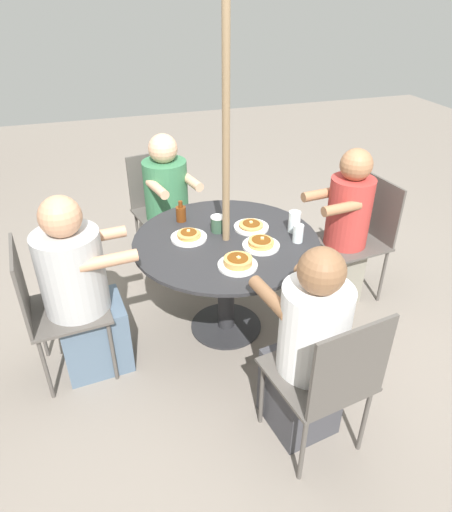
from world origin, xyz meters
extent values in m
plane|color=gray|center=(0.00, 0.00, 0.00)|extent=(12.00, 12.00, 0.00)
cylinder|color=#28282B|center=(0.00, 0.00, 0.01)|extent=(0.50, 0.50, 0.01)
cylinder|color=#28282B|center=(0.00, 0.00, 0.35)|extent=(0.11, 0.11, 0.70)
cylinder|color=#28282B|center=(0.00, 0.00, 0.71)|extent=(1.19, 1.19, 0.02)
cylinder|color=#846B4C|center=(0.00, 0.00, 1.12)|extent=(0.05, 0.05, 2.23)
cylinder|color=#514C47|center=(0.84, -0.01, 0.23)|extent=(0.02, 0.02, 0.45)
cylinder|color=#514C47|center=(0.76, 0.36, 0.23)|extent=(0.02, 0.02, 0.45)
cylinder|color=#514C47|center=(1.21, 0.08, 0.23)|extent=(0.02, 0.02, 0.45)
cylinder|color=#514C47|center=(1.13, 0.45, 0.23)|extent=(0.02, 0.02, 0.45)
cube|color=#514C47|center=(0.99, 0.22, 0.46)|extent=(0.53, 0.53, 0.02)
cube|color=#514C47|center=(1.20, 0.27, 0.70)|extent=(0.11, 0.42, 0.45)
cube|color=beige|center=(0.88, 0.20, 0.23)|extent=(0.43, 0.40, 0.45)
cylinder|color=#38754C|center=(0.93, 0.21, 0.69)|extent=(0.35, 0.35, 0.49)
sphere|color=#DBA884|center=(0.93, 0.21, 1.04)|extent=(0.22, 0.22, 0.22)
cylinder|color=#DBA884|center=(0.79, 0.03, 0.81)|extent=(0.30, 0.13, 0.07)
cylinder|color=#DBA884|center=(0.72, 0.30, 0.81)|extent=(0.30, 0.13, 0.07)
cylinder|color=#514C47|center=(0.11, 0.84, 0.23)|extent=(0.02, 0.02, 0.45)
cylinder|color=#514C47|center=(-0.27, 0.80, 0.23)|extent=(0.02, 0.02, 0.45)
cylinder|color=#514C47|center=(0.07, 1.21, 0.23)|extent=(0.02, 0.02, 0.45)
cylinder|color=#514C47|center=(-0.31, 1.18, 0.23)|extent=(0.02, 0.02, 0.45)
cube|color=#514C47|center=(-0.10, 1.01, 0.46)|extent=(0.49, 0.49, 0.02)
cube|color=#514C47|center=(-0.12, 1.22, 0.70)|extent=(0.43, 0.06, 0.45)
cube|color=slate|center=(-0.09, 0.89, 0.23)|extent=(0.39, 0.42, 0.45)
cylinder|color=#B2B2B2|center=(-0.09, 0.95, 0.71)|extent=(0.37, 0.37, 0.51)
sphere|color=tan|center=(-0.09, 0.95, 1.07)|extent=(0.23, 0.23, 0.23)
cylinder|color=tan|center=(0.08, 0.77, 0.83)|extent=(0.10, 0.32, 0.07)
cylinder|color=tan|center=(-0.22, 0.74, 0.83)|extent=(0.10, 0.32, 0.07)
cylinder|color=#514C47|center=(-0.84, 0.06, 0.23)|extent=(0.02, 0.02, 0.45)
cylinder|color=#514C47|center=(-0.78, -0.31, 0.23)|extent=(0.02, 0.02, 0.45)
cylinder|color=#514C47|center=(-1.22, 0.00, 0.23)|extent=(0.02, 0.02, 0.45)
cylinder|color=#514C47|center=(-1.16, -0.37, 0.23)|extent=(0.02, 0.02, 0.45)
cube|color=#514C47|center=(-1.00, -0.15, 0.46)|extent=(0.51, 0.51, 0.02)
cube|color=#514C47|center=(-1.21, -0.19, 0.70)|extent=(0.08, 0.42, 0.45)
cube|color=#3D3D42|center=(-0.89, -0.14, 0.23)|extent=(0.40, 0.37, 0.45)
cylinder|color=white|center=(-0.94, -0.15, 0.70)|extent=(0.34, 0.34, 0.49)
sphere|color=brown|center=(-0.94, -0.15, 1.04)|extent=(0.22, 0.22, 0.22)
cylinder|color=brown|center=(-0.77, 0.02, 0.81)|extent=(0.32, 0.12, 0.07)
cylinder|color=brown|center=(-0.73, -0.25, 0.81)|extent=(0.32, 0.12, 0.07)
cylinder|color=#514C47|center=(-0.10, -0.84, 0.23)|extent=(0.02, 0.02, 0.45)
cylinder|color=#514C47|center=(0.28, -0.80, 0.23)|extent=(0.02, 0.02, 0.45)
cylinder|color=#514C47|center=(-0.06, -1.22, 0.23)|extent=(0.02, 0.02, 0.45)
cylinder|color=#514C47|center=(0.32, -1.17, 0.23)|extent=(0.02, 0.02, 0.45)
cube|color=#514C47|center=(0.11, -1.01, 0.46)|extent=(0.49, 0.49, 0.02)
cube|color=#514C47|center=(0.13, -1.22, 0.70)|extent=(0.42, 0.06, 0.45)
cube|color=gray|center=(0.10, -0.90, 0.23)|extent=(0.32, 0.35, 0.45)
cylinder|color=#B73833|center=(0.10, -0.95, 0.71)|extent=(0.31, 0.31, 0.52)
sphere|color=#A3704C|center=(0.10, -0.95, 1.07)|extent=(0.22, 0.22, 0.22)
cylinder|color=#A3704C|center=(-0.04, -0.79, 0.84)|extent=(0.10, 0.29, 0.07)
cylinder|color=#A3704C|center=(0.21, -0.76, 0.84)|extent=(0.10, 0.29, 0.07)
cylinder|color=white|center=(0.08, 0.22, 0.73)|extent=(0.23, 0.23, 0.02)
cylinder|color=tan|center=(0.07, 0.22, 0.74)|extent=(0.14, 0.14, 0.01)
cylinder|color=tan|center=(0.08, 0.22, 0.75)|extent=(0.15, 0.15, 0.01)
cylinder|color=tan|center=(0.07, 0.23, 0.76)|extent=(0.14, 0.14, 0.01)
ellipsoid|color=brown|center=(0.08, 0.22, 0.77)|extent=(0.11, 0.10, 0.00)
cube|color=#F4E084|center=(0.09, 0.22, 0.77)|extent=(0.03, 0.03, 0.01)
cylinder|color=white|center=(-0.16, -0.18, 0.73)|extent=(0.23, 0.23, 0.02)
cylinder|color=tan|center=(-0.16, -0.17, 0.74)|extent=(0.15, 0.15, 0.01)
cylinder|color=tan|center=(-0.15, -0.18, 0.75)|extent=(0.16, 0.16, 0.01)
cylinder|color=tan|center=(-0.15, -0.17, 0.76)|extent=(0.15, 0.15, 0.01)
ellipsoid|color=brown|center=(-0.16, -0.18, 0.77)|extent=(0.13, 0.12, 0.00)
cube|color=#F4E084|center=(-0.15, -0.19, 0.78)|extent=(0.03, 0.03, 0.01)
cylinder|color=white|center=(0.09, -0.20, 0.73)|extent=(0.23, 0.23, 0.02)
cylinder|color=tan|center=(0.09, -0.21, 0.74)|extent=(0.15, 0.15, 0.01)
cylinder|color=tan|center=(0.09, -0.20, 0.75)|extent=(0.16, 0.16, 0.01)
ellipsoid|color=brown|center=(0.09, -0.20, 0.76)|extent=(0.12, 0.11, 0.00)
cube|color=#F4E084|center=(0.10, -0.20, 0.76)|extent=(0.02, 0.02, 0.01)
cylinder|color=white|center=(-0.33, 0.03, 0.73)|extent=(0.23, 0.23, 0.02)
cylinder|color=tan|center=(-0.32, 0.03, 0.74)|extent=(0.17, 0.17, 0.01)
cylinder|color=tan|center=(-0.33, 0.03, 0.76)|extent=(0.16, 0.16, 0.01)
cylinder|color=tan|center=(-0.33, 0.03, 0.77)|extent=(0.17, 0.17, 0.01)
ellipsoid|color=brown|center=(-0.33, 0.03, 0.78)|extent=(0.13, 0.12, 0.00)
cube|color=#F4E084|center=(-0.33, 0.03, 0.78)|extent=(0.02, 0.02, 0.01)
cylinder|color=#602D0F|center=(0.34, 0.21, 0.77)|extent=(0.07, 0.07, 0.10)
cylinder|color=#602D0F|center=(0.34, 0.21, 0.84)|extent=(0.03, 0.03, 0.04)
torus|color=#602D0F|center=(0.37, 0.21, 0.79)|extent=(0.05, 0.01, 0.05)
cylinder|color=#33513D|center=(0.12, 0.02, 0.77)|extent=(0.09, 0.09, 0.10)
cylinder|color=white|center=(0.12, 0.02, 0.82)|extent=(0.09, 0.09, 0.01)
cylinder|color=silver|center=(-0.16, -0.42, 0.78)|extent=(0.07, 0.07, 0.12)
cylinder|color=silver|center=(-0.03, -0.45, 0.79)|extent=(0.08, 0.08, 0.14)
camera|label=1|loc=(-2.41, 0.76, 2.15)|focal=32.00mm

